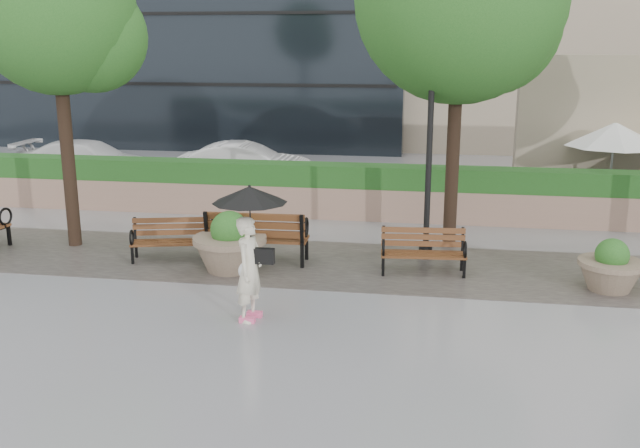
% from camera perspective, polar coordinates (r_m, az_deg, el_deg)
% --- Properties ---
extents(ground, '(100.00, 100.00, 0.00)m').
position_cam_1_polar(ground, '(11.61, -3.07, -7.57)').
color(ground, gray).
rests_on(ground, ground).
extents(cobble_strip, '(28.00, 3.20, 0.01)m').
position_cam_1_polar(cobble_strip, '(14.38, -0.50, -3.14)').
color(cobble_strip, '#383330').
rests_on(cobble_strip, ground).
extents(hedge_wall, '(24.00, 0.80, 1.35)m').
position_cam_1_polar(hedge_wall, '(18.04, 1.69, 2.64)').
color(hedge_wall, '#926F5E').
rests_on(hedge_wall, ground).
extents(asphalt_street, '(40.00, 7.00, 0.00)m').
position_cam_1_polar(asphalt_street, '(22.06, 3.09, 3.04)').
color(asphalt_street, black).
rests_on(asphalt_street, ground).
extents(bench_1, '(1.67, 0.98, 0.85)m').
position_cam_1_polar(bench_1, '(14.83, -11.80, -1.91)').
color(bench_1, brown).
rests_on(bench_1, ground).
extents(bench_2, '(2.05, 0.86, 1.08)m').
position_cam_1_polar(bench_2, '(14.42, -5.02, -1.83)').
color(bench_2, brown).
rests_on(bench_2, ground).
extents(bench_3, '(1.66, 0.77, 0.86)m').
position_cam_1_polar(bench_3, '(13.82, 8.24, -2.94)').
color(bench_3, brown).
rests_on(bench_3, ground).
extents(planter_left, '(1.42, 1.42, 1.19)m').
position_cam_1_polar(planter_left, '(13.91, -7.21, -1.88)').
color(planter_left, '#7F6B56').
rests_on(planter_left, ground).
extents(planter_right, '(1.14, 1.14, 0.96)m').
position_cam_1_polar(planter_right, '(13.76, 22.22, -3.45)').
color(planter_right, '#7F6B56').
rests_on(planter_right, ground).
extents(lamppost, '(0.28, 0.28, 4.37)m').
position_cam_1_polar(lamppost, '(14.43, 8.69, 4.64)').
color(lamppost, black).
rests_on(lamppost, ground).
extents(tree_0, '(3.40, 3.29, 6.54)m').
position_cam_1_polar(tree_0, '(15.97, -19.76, 15.09)').
color(tree_0, black).
rests_on(tree_0, ground).
extents(tree_1, '(4.30, 4.30, 7.36)m').
position_cam_1_polar(tree_1, '(15.33, 11.72, 16.87)').
color(tree_1, black).
rests_on(tree_1, ground).
extents(patio_umb_white, '(2.50, 2.50, 2.30)m').
position_cam_1_polar(patio_umb_white, '(20.07, 22.50, 6.59)').
color(patio_umb_white, black).
rests_on(patio_umb_white, ground).
extents(car_left, '(4.57, 1.92, 1.32)m').
position_cam_1_polar(car_left, '(23.69, -17.96, 4.76)').
color(car_left, silver).
rests_on(car_left, ground).
extents(car_right, '(4.20, 1.76, 1.35)m').
position_cam_1_polar(car_right, '(21.97, -5.93, 4.72)').
color(car_right, silver).
rests_on(car_right, ground).
extents(pedestrian, '(1.18, 1.18, 2.17)m').
position_cam_1_polar(pedestrian, '(11.22, -5.63, -1.29)').
color(pedestrian, beige).
rests_on(pedestrian, ground).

